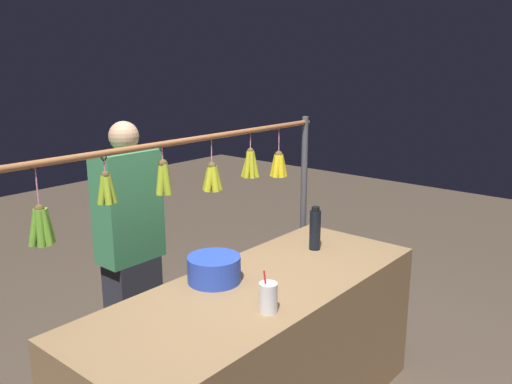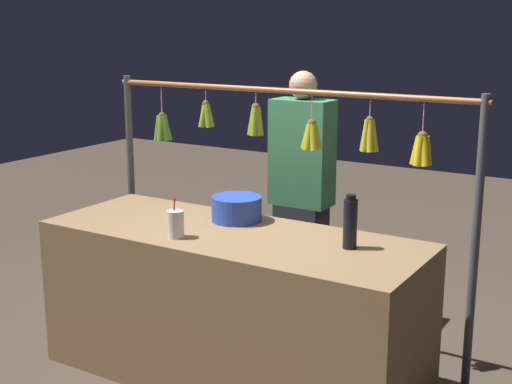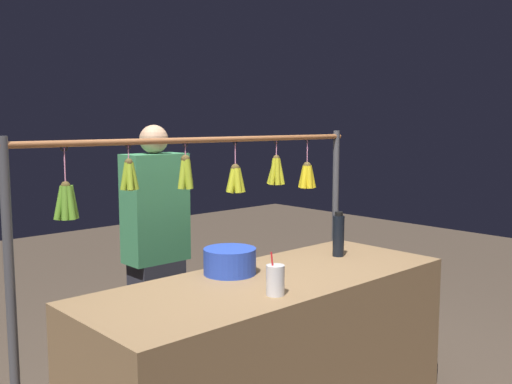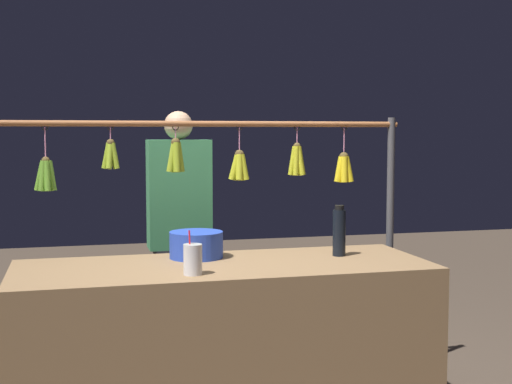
{
  "view_description": "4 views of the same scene",
  "coord_description": "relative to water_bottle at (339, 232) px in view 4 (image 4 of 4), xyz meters",
  "views": [
    {
      "loc": [
        1.91,
        1.59,
        1.93
      ],
      "look_at": [
        0.01,
        0.0,
        1.31
      ],
      "focal_mm": 37.18,
      "sensor_mm": 36.0,
      "label": 1
    },
    {
      "loc": [
        -1.97,
        2.97,
        1.88
      ],
      "look_at": [
        -0.15,
        0.0,
        1.05
      ],
      "focal_mm": 50.3,
      "sensor_mm": 36.0,
      "label": 2
    },
    {
      "loc": [
        2.01,
        2.06,
        1.61
      ],
      "look_at": [
        0.1,
        0.0,
        1.27
      ],
      "focal_mm": 40.66,
      "sensor_mm": 36.0,
      "label": 3
    },
    {
      "loc": [
        0.7,
        3.35,
        1.46
      ],
      "look_at": [
        -0.16,
        0.0,
        1.17
      ],
      "focal_mm": 49.58,
      "sensor_mm": 36.0,
      "label": 4
    }
  ],
  "objects": [
    {
      "name": "blue_bucket",
      "position": [
        0.73,
        -0.13,
        -0.06
      ],
      "size": [
        0.27,
        0.27,
        0.14
      ],
      "primitive_type": "cylinder",
      "color": "blue",
      "rests_on": "market_counter"
    },
    {
      "name": "drink_cup",
      "position": [
        0.82,
        0.3,
        -0.06
      ],
      "size": [
        0.09,
        0.09,
        0.2
      ],
      "color": "silver",
      "rests_on": "market_counter"
    },
    {
      "name": "market_counter",
      "position": [
        0.63,
        0.08,
        -0.54
      ],
      "size": [
        2.03,
        0.76,
        0.82
      ],
      "primitive_type": "cube",
      "color": "olive",
      "rests_on": "ground"
    },
    {
      "name": "display_rack",
      "position": [
        0.61,
        -0.43,
        0.18
      ],
      "size": [
        2.3,
        0.12,
        1.55
      ],
      "color": "#4C4C51",
      "rests_on": "ground"
    },
    {
      "name": "water_bottle",
      "position": [
        0.0,
        0.0,
        0.0
      ],
      "size": [
        0.07,
        0.07,
        0.27
      ],
      "color": "black",
      "rests_on": "market_counter"
    },
    {
      "name": "vendor_person",
      "position": [
        0.72,
        -0.85,
        -0.16
      ],
      "size": [
        0.38,
        0.21,
        1.59
      ],
      "color": "#2D2D38",
      "rests_on": "ground"
    }
  ]
}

